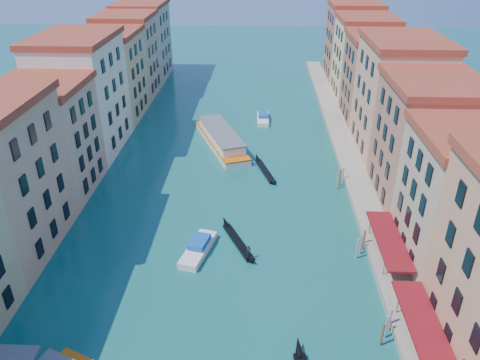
% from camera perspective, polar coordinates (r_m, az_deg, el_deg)
% --- Properties ---
extents(left_bank_palazzos, '(12.80, 128.40, 21.00)m').
position_cam_1_polar(left_bank_palazzos, '(84.60, -20.01, 7.96)').
color(left_bank_palazzos, tan).
rests_on(left_bank_palazzos, ground).
extents(right_bank_palazzos, '(12.80, 128.40, 21.00)m').
position_cam_1_polar(right_bank_palazzos, '(82.21, 19.56, 7.50)').
color(right_bank_palazzos, '#B0473D').
rests_on(right_bank_palazzos, ground).
extents(quay, '(4.00, 140.00, 1.00)m').
position_cam_1_polar(quay, '(83.78, 13.32, 1.88)').
color(quay, gray).
rests_on(quay, ground).
extents(restaurant_awnings, '(3.20, 44.55, 3.12)m').
position_cam_1_polar(restaurant_awnings, '(49.08, 22.13, -17.65)').
color(restaurant_awnings, maroon).
rests_on(restaurant_awnings, ground).
extents(mooring_poles_right, '(1.44, 54.24, 3.20)m').
position_cam_1_polar(mooring_poles_right, '(53.27, 16.68, -14.76)').
color(mooring_poles_right, brown).
rests_on(mooring_poles_right, ground).
extents(vaporetto_far, '(12.03, 21.35, 3.13)m').
position_cam_1_polar(vaporetto_far, '(89.71, -2.30, 5.09)').
color(vaporetto_far, silver).
rests_on(vaporetto_far, ground).
extents(gondola_fore, '(5.50, 10.44, 2.22)m').
position_cam_1_polar(gondola_fore, '(62.13, -0.26, -7.44)').
color(gondola_fore, black).
rests_on(gondola_fore, ground).
extents(gondola_far, '(4.18, 11.13, 1.62)m').
position_cam_1_polar(gondola_far, '(80.11, 3.03, 1.25)').
color(gondola_far, black).
rests_on(gondola_far, ground).
extents(motorboat_mid, '(4.29, 8.19, 1.62)m').
position_cam_1_polar(motorboat_mid, '(60.71, -5.09, -8.24)').
color(motorboat_mid, white).
rests_on(motorboat_mid, ground).
extents(motorboat_far, '(2.44, 7.61, 1.57)m').
position_cam_1_polar(motorboat_far, '(102.21, 2.82, 7.56)').
color(motorboat_far, white).
rests_on(motorboat_far, ground).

